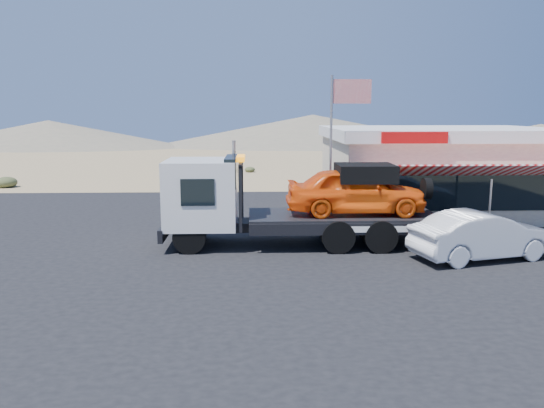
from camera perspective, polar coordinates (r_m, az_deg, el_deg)
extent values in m
plane|color=tan|center=(16.52, -8.01, -6.63)|extent=(120.00, 120.00, 0.00)
cube|color=black|center=(19.32, -1.17, -4.05)|extent=(32.00, 24.00, 0.02)
cylinder|color=black|center=(17.77, -8.88, -3.57)|extent=(1.10, 0.33, 1.10)
cylinder|color=black|center=(19.90, -8.14, -2.09)|extent=(1.10, 0.33, 1.10)
cylinder|color=black|center=(17.86, 7.07, -3.45)|extent=(1.10, 0.60, 1.10)
cylinder|color=black|center=(19.98, 6.09, -1.99)|extent=(1.10, 0.60, 1.10)
cylinder|color=black|center=(18.14, 11.53, -3.37)|extent=(1.10, 0.60, 1.10)
cylinder|color=black|center=(20.23, 10.09, -1.95)|extent=(1.10, 0.60, 1.10)
cube|color=black|center=(18.77, 3.91, -2.22)|extent=(8.99, 1.10, 0.33)
cube|color=silver|center=(18.55, -7.58, 1.18)|extent=(2.41, 2.58, 2.30)
cube|color=black|center=(18.38, -4.40, 3.57)|extent=(0.38, 2.19, 0.99)
cube|color=black|center=(18.48, -3.34, 1.05)|extent=(0.11, 2.41, 2.19)
cube|color=orange|center=(18.32, -3.38, 4.95)|extent=(0.27, 1.32, 0.16)
cube|color=black|center=(18.87, 7.57, -1.29)|extent=(6.58, 2.52, 0.16)
imported|color=#F8540D|center=(18.80, 8.95, 1.43)|extent=(4.83, 1.94, 1.65)
cube|color=black|center=(18.78, 9.99, 3.32)|extent=(1.97, 1.65, 0.60)
imported|color=silver|center=(18.19, 21.74, -3.15)|extent=(4.90, 2.74, 1.53)
cube|color=#C6B295|center=(26.42, 17.40, 3.06)|extent=(10.00, 8.00, 3.40)
cube|color=white|center=(26.27, 17.63, 7.28)|extent=(10.40, 8.40, 0.50)
cube|color=red|center=(21.44, 15.09, 6.90)|extent=(2.60, 0.12, 0.45)
cube|color=black|center=(22.72, 20.70, 1.30)|extent=(7.00, 0.06, 1.60)
cube|color=red|center=(21.80, 21.74, 3.42)|extent=(9.00, 1.73, 0.61)
cylinder|color=#99999E|center=(19.95, 11.84, -0.55)|extent=(0.08, 0.08, 2.20)
cylinder|color=#99999E|center=(21.26, 22.36, -0.45)|extent=(0.08, 0.08, 2.20)
cylinder|color=#99999E|center=(20.53, 6.32, 5.24)|extent=(0.10, 0.10, 6.00)
cube|color=#B20C14|center=(20.59, 8.56, 11.89)|extent=(1.50, 0.02, 0.90)
ellipsoid|color=#414827|center=(36.93, -26.69, 2.16)|extent=(1.31, 1.31, 0.71)
ellipsoid|color=#414827|center=(37.33, -10.71, 3.10)|extent=(1.25, 1.25, 0.67)
ellipsoid|color=#414827|center=(41.36, -2.40, 3.76)|extent=(0.81, 0.81, 0.44)
cone|color=#726B59|center=(75.68, -22.88, 6.97)|extent=(36.00, 36.00, 3.50)
cone|color=#726B59|center=(74.25, 4.42, 7.95)|extent=(44.00, 44.00, 4.20)
cone|color=#726B59|center=(79.61, 26.91, 6.61)|extent=(32.00, 32.00, 3.00)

